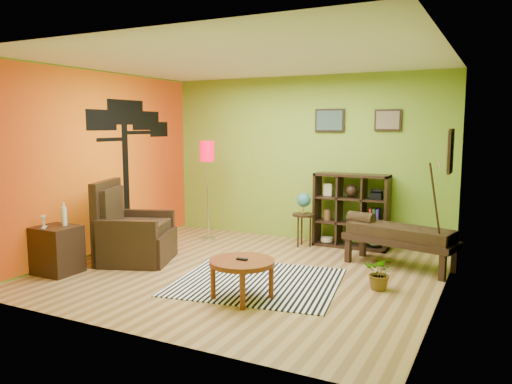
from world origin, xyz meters
The scene contains 11 objects.
ground centered at (0.00, 0.00, 0.00)m, with size 5.00×5.00×0.00m, color tan.
room_shell centered at (-0.09, 0.01, 1.80)m, with size 5.04×4.54×2.82m.
zebra_rug centered at (0.37, -0.29, 0.01)m, with size 2.01×1.77×0.01m, color white.
coffee_table centered at (0.49, -0.92, 0.39)m, with size 0.74×0.74×0.48m.
armchair centered at (-1.72, -0.22, 0.36)m, with size 1.24×1.23×1.18m.
side_cabinet centered at (-2.20, -1.14, 0.32)m, with size 0.54×0.49×0.95m.
floor_lamp centered at (-1.47, 1.47, 1.38)m, with size 0.26×0.26×1.71m.
globe_table centered at (0.19, 1.74, 0.67)m, with size 0.36×0.36×0.88m.
cube_shelf centered at (0.91, 2.03, 0.60)m, with size 1.20×0.35×1.20m.
bench centered at (1.79, 1.20, 0.46)m, with size 1.63×0.90×0.72m.
potted_plant centered at (1.82, 0.12, 0.17)m, with size 0.38×0.43×0.33m, color #26661E.
Camera 1 is at (3.09, -5.75, 1.96)m, focal length 35.00 mm.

